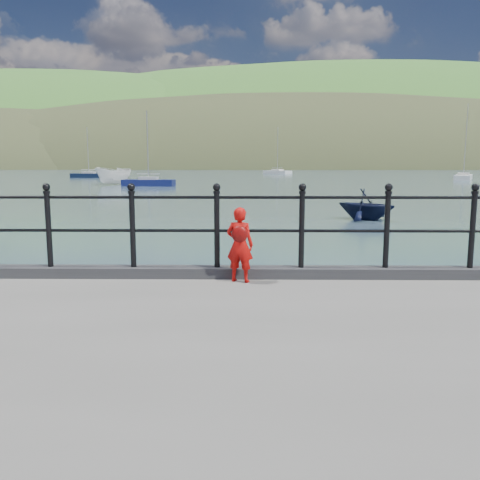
{
  "coord_description": "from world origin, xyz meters",
  "views": [
    {
      "loc": [
        -0.17,
        -7.27,
        2.65
      ],
      "look_at": [
        -0.27,
        -0.2,
        1.55
      ],
      "focal_mm": 38.0,
      "sensor_mm": 36.0,
      "label": 1
    }
  ],
  "objects_px": {
    "launch_navy": "(366,204)",
    "sailboat_deep": "(277,172)",
    "railing": "(259,220)",
    "sailboat_port": "(149,183)",
    "child": "(240,244)",
    "launch_white": "(114,176)",
    "sailboat_left": "(89,176)",
    "sailboat_far": "(463,177)"
  },
  "relations": [
    {
      "from": "child",
      "to": "sailboat_far",
      "type": "height_order",
      "value": "sailboat_far"
    },
    {
      "from": "sailboat_far",
      "to": "sailboat_deep",
      "type": "xyz_separation_m",
      "value": [
        -25.15,
        33.93,
        -0.0
      ]
    },
    {
      "from": "sailboat_far",
      "to": "sailboat_left",
      "type": "relative_size",
      "value": 1.33
    },
    {
      "from": "sailboat_deep",
      "to": "sailboat_left",
      "type": "relative_size",
      "value": 1.21
    },
    {
      "from": "child",
      "to": "launch_white",
      "type": "distance_m",
      "value": 53.37
    },
    {
      "from": "sailboat_port",
      "to": "sailboat_left",
      "type": "xyz_separation_m",
      "value": [
        -15.12,
        27.9,
        -0.0
      ]
    },
    {
      "from": "launch_navy",
      "to": "sailboat_port",
      "type": "height_order",
      "value": "sailboat_port"
    },
    {
      "from": "child",
      "to": "launch_white",
      "type": "xyz_separation_m",
      "value": [
        -15.14,
        51.18,
        -0.52
      ]
    },
    {
      "from": "launch_white",
      "to": "sailboat_port",
      "type": "distance_m",
      "value": 5.6
    },
    {
      "from": "sailboat_port",
      "to": "sailboat_far",
      "type": "distance_m",
      "value": 46.74
    },
    {
      "from": "sailboat_port",
      "to": "launch_navy",
      "type": "bearing_deg",
      "value": -57.53
    },
    {
      "from": "launch_white",
      "to": "sailboat_deep",
      "type": "xyz_separation_m",
      "value": [
        21.62,
        50.88,
        -0.67
      ]
    },
    {
      "from": "sailboat_deep",
      "to": "sailboat_left",
      "type": "distance_m",
      "value": 41.45
    },
    {
      "from": "launch_navy",
      "to": "launch_white",
      "type": "bearing_deg",
      "value": 69.16
    },
    {
      "from": "launch_white",
      "to": "sailboat_port",
      "type": "xyz_separation_m",
      "value": [
        4.57,
        -3.16,
        -0.67
      ]
    },
    {
      "from": "railing",
      "to": "sailboat_port",
      "type": "distance_m",
      "value": 48.99
    },
    {
      "from": "sailboat_far",
      "to": "sailboat_deep",
      "type": "relative_size",
      "value": 1.1
    },
    {
      "from": "sailboat_far",
      "to": "sailboat_port",
      "type": "bearing_deg",
      "value": 141.19
    },
    {
      "from": "railing",
      "to": "launch_navy",
      "type": "xyz_separation_m",
      "value": [
        5.24,
        16.04,
        -1.11
      ]
    },
    {
      "from": "launch_white",
      "to": "sailboat_left",
      "type": "bearing_deg",
      "value": 144.04
    },
    {
      "from": "railing",
      "to": "sailboat_far",
      "type": "height_order",
      "value": "sailboat_far"
    },
    {
      "from": "launch_navy",
      "to": "sailboat_left",
      "type": "distance_m",
      "value": 67.27
    },
    {
      "from": "launch_navy",
      "to": "sailboat_deep",
      "type": "distance_m",
      "value": 85.75
    },
    {
      "from": "launch_navy",
      "to": "sailboat_left",
      "type": "height_order",
      "value": "sailboat_left"
    },
    {
      "from": "launch_navy",
      "to": "railing",
      "type": "bearing_deg",
      "value": -159.55
    },
    {
      "from": "railing",
      "to": "launch_navy",
      "type": "relative_size",
      "value": 6.71
    },
    {
      "from": "launch_white",
      "to": "sailboat_far",
      "type": "bearing_deg",
      "value": 50.88
    },
    {
      "from": "sailboat_far",
      "to": "sailboat_deep",
      "type": "height_order",
      "value": "sailboat_far"
    },
    {
      "from": "railing",
      "to": "launch_white",
      "type": "height_order",
      "value": "railing"
    },
    {
      "from": "sailboat_port",
      "to": "sailboat_deep",
      "type": "relative_size",
      "value": 0.82
    },
    {
      "from": "sailboat_far",
      "to": "railing",
      "type": "bearing_deg",
      "value": -179.09
    },
    {
      "from": "launch_white",
      "to": "launch_navy",
      "type": "distance_m",
      "value": 40.52
    },
    {
      "from": "sailboat_left",
      "to": "launch_white",
      "type": "bearing_deg",
      "value": -60.06
    },
    {
      "from": "sailboat_deep",
      "to": "launch_navy",
      "type": "bearing_deg",
      "value": -41.22
    },
    {
      "from": "launch_white",
      "to": "sailboat_far",
      "type": "distance_m",
      "value": 49.75
    },
    {
      "from": "child",
      "to": "sailboat_left",
      "type": "xyz_separation_m",
      "value": [
        -25.68,
        75.92,
        -1.19
      ]
    },
    {
      "from": "sailboat_left",
      "to": "sailboat_port",
      "type": "bearing_deg",
      "value": -54.69
    },
    {
      "from": "railing",
      "to": "launch_white",
      "type": "relative_size",
      "value": 3.46
    },
    {
      "from": "railing",
      "to": "launch_navy",
      "type": "height_order",
      "value": "railing"
    },
    {
      "from": "railing",
      "to": "child",
      "type": "relative_size",
      "value": 17.5
    },
    {
      "from": "railing",
      "to": "launch_navy",
      "type": "distance_m",
      "value": 16.91
    },
    {
      "from": "child",
      "to": "sailboat_left",
      "type": "bearing_deg",
      "value": -54.32
    }
  ]
}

